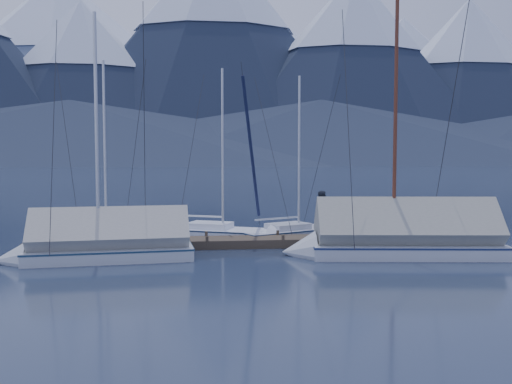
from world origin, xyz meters
TOP-DOWN VIEW (x-y plane):
  - ground at (0.00, 0.00)m, footprint 1000.00×1000.00m
  - mountain_range at (4.12, 370.45)m, footprint 877.00×584.00m
  - dock at (0.00, 2.00)m, footprint 18.00×1.50m
  - mooring_posts at (-0.50, 2.00)m, footprint 15.12×1.52m
  - sailboat_open_left at (-5.92, 4.57)m, footprint 6.56×4.57m
  - sailboat_open_mid at (-0.82, 4.23)m, footprint 6.42×4.14m
  - sailboat_open_right at (2.60, 4.57)m, footprint 6.15×4.18m
  - sailboat_covered_near at (4.59, -0.72)m, footprint 8.21×3.62m
  - sailboat_covered_far at (-5.95, -0.43)m, footprint 6.87×2.89m
  - person at (2.85, 2.28)m, footprint 0.68×0.80m

SIDE VIEW (x-z plane):
  - ground at x=0.00m, z-range 0.00..0.00m
  - dock at x=0.00m, z-range -0.16..0.38m
  - sailboat_open_right at x=2.60m, z-range -3.84..4.12m
  - sailboat_open_mid at x=-0.82m, z-range -3.99..4.28m
  - sailboat_open_left at x=-5.92m, z-range -4.11..4.41m
  - mooring_posts at x=-0.50m, z-range 0.17..0.52m
  - sailboat_covered_far at x=-5.95m, z-range -4.25..5.17m
  - sailboat_covered_near at x=4.59m, z-range -4.66..5.70m
  - person at x=2.85m, z-range 0.34..2.21m
  - mountain_range at x=4.12m, z-range -16.60..133.90m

